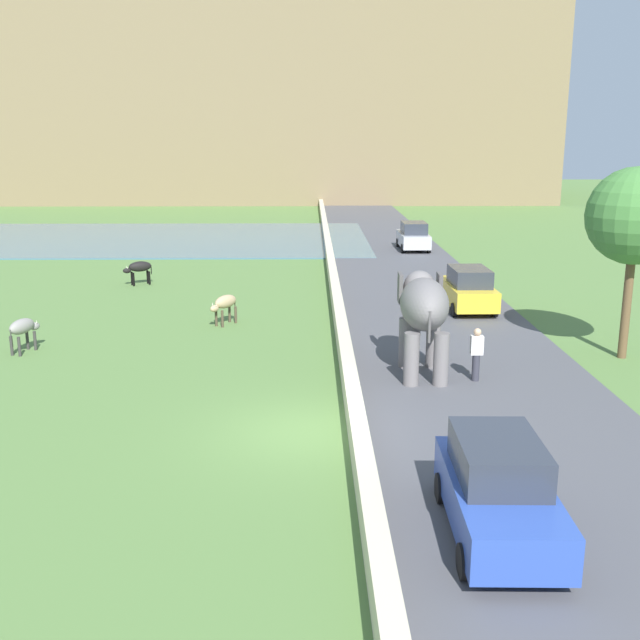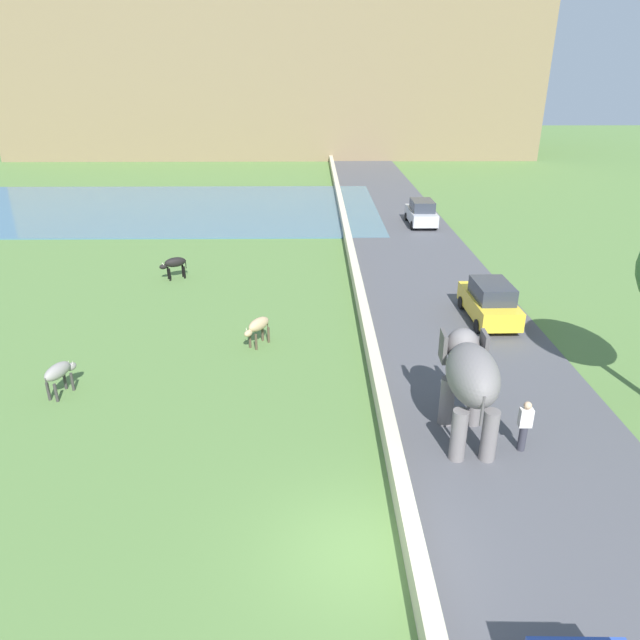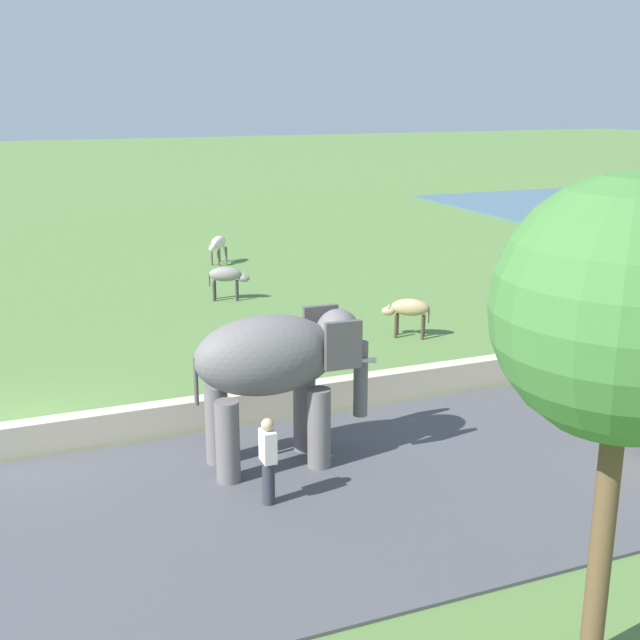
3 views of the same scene
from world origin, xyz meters
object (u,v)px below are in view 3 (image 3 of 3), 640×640
(cow_black, at_px, (533,257))
(cow_white, at_px, (218,244))
(cow_tan, at_px, (408,309))
(elephant, at_px, (278,364))
(cow_grey, at_px, (227,276))
(person_beside_elephant, at_px, (268,460))

(cow_black, distance_m, cow_white, 12.57)
(cow_tan, height_order, cow_black, same)
(cow_white, bearing_deg, elephant, -11.80)
(elephant, height_order, cow_white, elephant)
(elephant, xyz_separation_m, cow_grey, (-12.82, 2.61, -1.20))
(person_beside_elephant, xyz_separation_m, cow_black, (-13.05, 14.95, -0.04))
(person_beside_elephant, distance_m, cow_white, 20.77)
(elephant, height_order, cow_black, elephant)
(elephant, bearing_deg, cow_white, 168.20)
(cow_tan, bearing_deg, cow_grey, -149.72)
(cow_white, bearing_deg, person_beside_elephant, -12.90)
(elephant, xyz_separation_m, cow_white, (-18.77, 3.92, -1.20))
(cow_grey, relative_size, cow_black, 1.03)
(cow_black, relative_size, cow_white, 1.07)
(cow_grey, height_order, cow_black, same)
(cow_tan, relative_size, cow_black, 0.96)
(elephant, relative_size, cow_tan, 2.62)
(cow_grey, distance_m, cow_white, 6.10)
(cow_black, bearing_deg, person_beside_elephant, -48.88)
(cow_black, bearing_deg, cow_white, -124.88)
(cow_grey, bearing_deg, cow_white, 167.59)
(cow_grey, bearing_deg, cow_black, 83.92)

